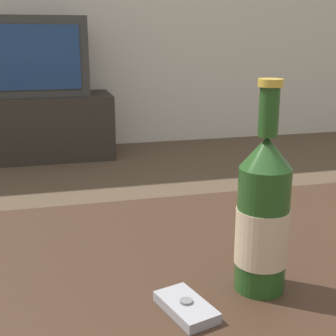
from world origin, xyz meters
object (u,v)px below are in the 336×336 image
at_px(television, 39,56).
at_px(cell_phone, 186,307).
at_px(tv_stand, 44,126).
at_px(beer_bottle, 263,218).

xyz_separation_m(television, cell_phone, (0.20, -2.83, -0.21)).
distance_m(television, cell_phone, 2.84).
height_order(television, cell_phone, television).
xyz_separation_m(tv_stand, television, (0.00, -0.00, 0.48)).
height_order(television, beer_bottle, television).
distance_m(tv_stand, television, 0.48).
bearing_deg(cell_phone, television, 77.94).
relative_size(television, cell_phone, 6.30).
bearing_deg(beer_bottle, television, 96.44).
bearing_deg(television, tv_stand, 90.00).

